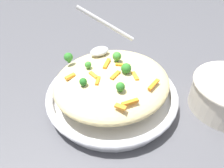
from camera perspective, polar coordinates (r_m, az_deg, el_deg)
name	(u,v)px	position (r m, az deg, el deg)	size (l,w,h in m)	color
ground_plane	(112,102)	(0.62, 0.00, -4.67)	(2.40, 2.40, 0.00)	#4C4C51
serving_bowl	(112,95)	(0.60, 0.00, -3.00)	(0.35, 0.35, 0.04)	silver
pasta_mound	(112,82)	(0.57, 0.00, 0.61)	(0.31, 0.29, 0.07)	#DBC689
carrot_piece_0	(135,76)	(0.53, 6.04, 2.11)	(0.03, 0.01, 0.01)	orange
carrot_piece_1	(70,76)	(0.54, -10.89, 1.95)	(0.03, 0.01, 0.01)	orange
carrot_piece_2	(94,75)	(0.53, -4.86, 2.25)	(0.03, 0.01, 0.01)	orange
carrot_piece_3	(120,107)	(0.46, 2.22, -5.99)	(0.02, 0.01, 0.01)	orange
carrot_piece_4	(154,85)	(0.52, 10.85, -0.14)	(0.04, 0.01, 0.01)	orange
carrot_piece_5	(123,65)	(0.56, 2.81, 4.92)	(0.04, 0.01, 0.01)	orange
carrot_piece_6	(130,102)	(0.47, 4.75, -4.78)	(0.04, 0.01, 0.01)	orange
carrot_piece_7	(98,81)	(0.52, -3.74, 0.79)	(0.03, 0.01, 0.01)	orange
carrot_piece_8	(115,76)	(0.53, 0.87, 2.23)	(0.03, 0.01, 0.01)	orange
carrot_piece_9	(107,64)	(0.57, -1.37, 5.30)	(0.04, 0.01, 0.01)	orange
broccoli_floret_0	(120,87)	(0.48, 2.20, -0.72)	(0.02, 0.02, 0.02)	#296820
broccoli_floret_1	(83,82)	(0.51, -7.65, 0.65)	(0.02, 0.02, 0.02)	#205B1C
broccoli_floret_2	(117,56)	(0.57, 1.29, 7.22)	(0.02, 0.02, 0.03)	#377928
broccoli_floret_3	(126,68)	(0.53, 3.71, 4.10)	(0.03, 0.03, 0.03)	#296820
broccoli_floret_4	(68,57)	(0.59, -11.32, 6.87)	(0.02, 0.02, 0.03)	#296820
broccoli_floret_5	(88,65)	(0.55, -6.28, 5.01)	(0.02, 0.02, 0.02)	#377928
serving_spoon	(102,40)	(0.63, -2.64, 11.54)	(0.15, 0.15, 0.10)	#B7B7BC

